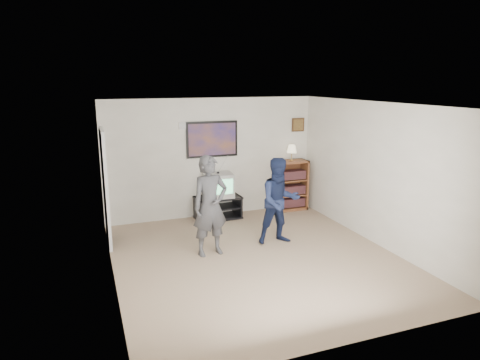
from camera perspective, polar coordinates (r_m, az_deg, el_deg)
room_shell at (r=7.03m, az=1.30°, el=-0.01°), size 4.51×5.00×2.51m
media_stand at (r=9.03m, az=-2.97°, el=-3.67°), size 0.97×0.57×0.47m
crt_television at (r=8.90m, az=-2.92°, el=-0.68°), size 0.62×0.54×0.50m
bookshelf at (r=9.62m, az=6.86°, el=-0.68°), size 0.68×0.39×1.12m
table_lamp at (r=9.48m, az=6.90°, el=3.64°), size 0.22×0.22×0.35m
person_tall at (r=7.05m, az=-4.00°, el=-3.46°), size 0.66×0.49×1.68m
person_short at (r=7.58m, az=5.30°, el=-2.82°), size 0.79×0.63×1.55m
controller_left at (r=7.12m, az=-4.50°, el=-0.56°), size 0.08×0.14×0.04m
controller_right at (r=7.74m, az=4.49°, el=-0.41°), size 0.08×0.12×0.03m
poster at (r=8.94m, az=-3.74°, el=5.44°), size 1.10×0.03×0.75m
air_vent at (r=8.77m, az=-7.25°, el=7.18°), size 0.28×0.02×0.14m
small_picture at (r=9.68m, az=7.75°, el=7.31°), size 0.30×0.03×0.30m
doorway at (r=7.85m, az=-17.60°, el=-1.11°), size 0.03×0.85×2.00m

